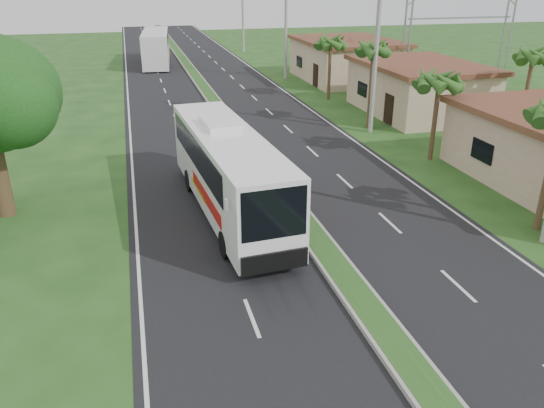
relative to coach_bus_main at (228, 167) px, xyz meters
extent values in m
plane|color=#1F4419|center=(2.74, -7.77, -2.10)|extent=(180.00, 180.00, 0.00)
cube|color=black|center=(2.74, 12.23, -2.09)|extent=(14.00, 160.00, 0.02)
cube|color=gray|center=(2.74, 12.23, -2.00)|extent=(1.20, 160.00, 0.17)
cube|color=#1F4419|center=(2.74, 12.23, -1.91)|extent=(0.95, 160.00, 0.02)
cube|color=silver|center=(-3.96, 12.23, -2.10)|extent=(0.12, 160.00, 0.01)
cube|color=silver|center=(9.44, 12.23, -2.10)|extent=(0.12, 160.00, 0.01)
cube|color=tan|center=(16.74, 14.23, -0.42)|extent=(7.00, 10.00, 3.35)
cube|color=#57281E|center=(16.74, 14.23, 1.41)|extent=(7.60, 10.60, 0.32)
cube|color=tan|center=(16.74, 28.23, -0.35)|extent=(8.00, 11.00, 3.50)
cube|color=#57281E|center=(16.74, 28.23, 1.56)|extent=(8.60, 11.60, 0.32)
cylinder|color=#473321|center=(12.14, 4.23, 0.20)|extent=(0.26, 0.26, 4.60)
cylinder|color=#473321|center=(11.54, 11.23, 0.60)|extent=(0.26, 0.26, 5.40)
cylinder|color=#473321|center=(12.04, 20.23, 0.30)|extent=(0.26, 0.26, 4.80)
cylinder|color=#473321|center=(20.24, 7.23, 0.50)|extent=(0.26, 0.26, 5.20)
sphere|color=#124316|center=(-8.06, 1.23, 2.80)|extent=(3.40, 3.40, 3.40)
cylinder|color=gray|center=(11.24, 10.23, 3.90)|extent=(0.28, 0.28, 12.00)
cylinder|color=gray|center=(11.24, 30.23, 3.40)|extent=(0.28, 0.28, 11.00)
cylinder|color=gray|center=(11.24, 50.23, 3.15)|extent=(0.28, 0.28, 10.50)
cylinder|color=gray|center=(19.74, 21.73, 3.90)|extent=(0.18, 0.18, 12.00)
cylinder|color=gray|center=(29.74, 21.73, 3.90)|extent=(0.18, 0.18, 12.00)
cylinder|color=gray|center=(19.74, 22.73, 3.90)|extent=(0.18, 0.18, 12.00)
cylinder|color=gray|center=(29.74, 22.73, 3.90)|extent=(0.18, 0.18, 12.00)
cube|color=gray|center=(24.74, 22.23, 3.90)|extent=(10.00, 0.14, 0.14)
cube|color=white|center=(0.00, -0.05, -0.11)|extent=(3.30, 11.95, 3.10)
cube|color=black|center=(-0.04, 0.53, 0.57)|extent=(3.18, 9.60, 1.24)
cube|color=black|center=(0.42, -5.88, 0.39)|extent=(2.22, 0.30, 1.74)
cube|color=#B1150E|center=(0.09, -1.23, -0.73)|extent=(2.87, 5.28, 0.54)
cube|color=yellow|center=(-0.02, 0.24, -0.97)|extent=(2.72, 3.12, 0.25)
cube|color=white|center=(-0.08, 1.12, 1.58)|extent=(1.54, 2.45, 0.28)
cylinder|color=black|center=(-0.84, -3.86, -1.59)|extent=(0.39, 1.04, 1.02)
cylinder|color=black|center=(1.38, -3.70, -1.59)|extent=(0.39, 1.04, 1.02)
cylinder|color=black|center=(-1.33, 3.00, -1.59)|extent=(0.39, 1.04, 1.02)
cylinder|color=black|center=(0.89, 3.16, -1.59)|extent=(0.39, 1.04, 1.02)
cube|color=silver|center=(-0.43, 42.69, -0.20)|extent=(3.77, 12.67, 3.47)
cube|color=black|center=(-0.38, 43.23, 0.84)|extent=(3.54, 9.43, 1.18)
cube|color=orange|center=(-0.52, 41.61, -0.86)|extent=(3.26, 6.19, 0.38)
cylinder|color=black|center=(-2.06, 37.65, -1.58)|extent=(0.41, 1.07, 1.04)
cylinder|color=black|center=(0.32, 37.45, -1.58)|extent=(0.41, 1.07, 1.04)
cylinder|color=black|center=(-1.22, 47.39, -1.58)|extent=(0.41, 1.07, 1.04)
cylinder|color=black|center=(1.16, 47.18, -1.58)|extent=(0.41, 1.07, 1.04)
imported|color=black|center=(0.74, -4.26, -1.55)|extent=(1.90, 0.85, 1.11)
imported|color=maroon|center=(0.74, -4.26, -0.65)|extent=(0.72, 0.54, 1.80)
camera|label=1|loc=(-3.54, -20.70, 7.38)|focal=35.00mm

